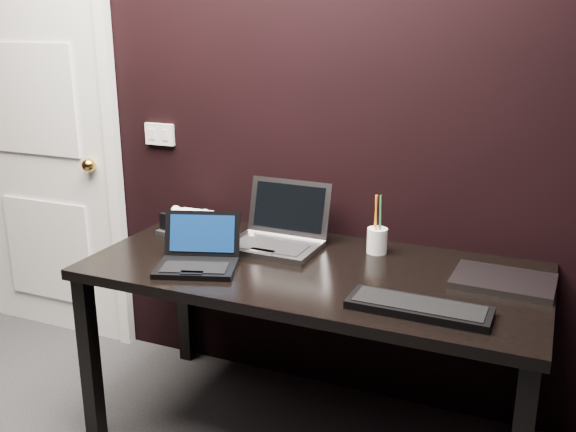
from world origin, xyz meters
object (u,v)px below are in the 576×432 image
at_px(silver_laptop, 277,235).
at_px(desk_phone, 191,218).
at_px(closed_laptop, 503,281).
at_px(door, 39,140).
at_px(pen_cup, 377,239).
at_px(netbook, 198,257).
at_px(ext_keyboard, 419,307).
at_px(mobile_phone, 164,226).
at_px(desk, 312,286).

relative_size(silver_laptop, desk_phone, 1.89).
bearing_deg(silver_laptop, desk_phone, 168.12).
bearing_deg(closed_laptop, silver_laptop, 176.93).
xyz_separation_m(door, pen_cup, (1.83, -0.13, -0.25)).
xyz_separation_m(desk_phone, pen_cup, (0.86, -0.01, 0.02)).
bearing_deg(netbook, ext_keyboard, -3.89).
distance_m(silver_laptop, closed_laptop, 0.89).
height_order(mobile_phone, pen_cup, pen_cup).
bearing_deg(mobile_phone, door, 163.77).
distance_m(desk, desk_phone, 0.74).
xyz_separation_m(closed_laptop, mobile_phone, (-1.41, -0.00, 0.02)).
relative_size(netbook, mobile_phone, 3.90).
distance_m(closed_laptop, pen_cup, 0.52).
bearing_deg(pen_cup, ext_keyboard, -60.22).
relative_size(desk_phone, pen_cup, 0.82).
bearing_deg(mobile_phone, pen_cup, 8.50).
bearing_deg(closed_laptop, desk_phone, 173.86).
distance_m(desk, pen_cup, 0.33).
bearing_deg(ext_keyboard, desk, 152.99).
distance_m(netbook, silver_laptop, 0.37).
xyz_separation_m(netbook, closed_laptop, (1.07, 0.28, -0.03)).
bearing_deg(silver_laptop, closed_laptop, -3.07).
distance_m(ext_keyboard, closed_laptop, 0.41).
bearing_deg(door, netbook, -23.57).
xyz_separation_m(silver_laptop, mobile_phone, (-0.52, -0.05, -0.01)).
xyz_separation_m(desk, netbook, (-0.39, -0.17, 0.12)).
bearing_deg(netbook, silver_laptop, 61.50).
height_order(silver_laptop, pen_cup, silver_laptop).
bearing_deg(closed_laptop, mobile_phone, -179.96).
relative_size(closed_laptop, mobile_phone, 3.83).
relative_size(silver_laptop, closed_laptop, 1.05).
bearing_deg(mobile_phone, silver_laptop, 5.39).
height_order(closed_laptop, mobile_phone, mobile_phone).
bearing_deg(pen_cup, netbook, -144.02).
height_order(ext_keyboard, desk_phone, desk_phone).
relative_size(closed_laptop, pen_cup, 1.48).
height_order(ext_keyboard, closed_laptop, ext_keyboard).
bearing_deg(desk, mobile_phone, 171.60).
xyz_separation_m(door, netbook, (1.25, -0.55, -0.27)).
height_order(door, silver_laptop, door).
xyz_separation_m(silver_laptop, closed_laptop, (0.89, -0.05, -0.04)).
bearing_deg(pen_cup, silver_laptop, -167.50).
bearing_deg(mobile_phone, closed_laptop, 0.04).
xyz_separation_m(ext_keyboard, closed_laptop, (0.23, 0.34, -0.00)).
xyz_separation_m(closed_laptop, pen_cup, (-0.50, 0.14, 0.04)).
xyz_separation_m(ext_keyboard, desk_phone, (-1.13, 0.48, 0.02)).
bearing_deg(mobile_phone, ext_keyboard, -15.95).
xyz_separation_m(netbook, pen_cup, (0.57, 0.42, 0.02)).
distance_m(netbook, ext_keyboard, 0.85).
height_order(desk, ext_keyboard, ext_keyboard).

